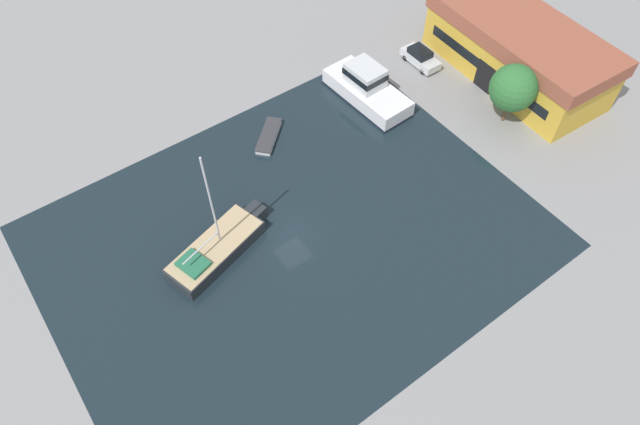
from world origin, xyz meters
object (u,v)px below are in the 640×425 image
(warehouse_building, at_px, (518,50))
(motor_cruiser, at_px, (367,88))
(parked_car, at_px, (420,57))
(small_dinghy, at_px, (269,136))
(quay_tree_near_building, at_px, (513,88))
(sailboat_moored, at_px, (217,248))

(warehouse_building, xyz_separation_m, motor_cruiser, (-5.87, -14.31, -1.64))
(parked_car, xyz_separation_m, small_dinghy, (-0.12, -18.60, -0.56))
(motor_cruiser, distance_m, small_dinghy, 10.82)
(quay_tree_near_building, bearing_deg, warehouse_building, 126.25)
(motor_cruiser, bearing_deg, small_dinghy, 172.14)
(quay_tree_near_building, bearing_deg, parked_car, -176.15)
(warehouse_building, relative_size, motor_cruiser, 2.04)
(quay_tree_near_building, relative_size, parked_car, 1.36)
(warehouse_building, relative_size, quay_tree_near_building, 3.21)
(quay_tree_near_building, xyz_separation_m, small_dinghy, (-11.06, -19.34, -3.58))
(parked_car, distance_m, sailboat_moored, 29.85)
(quay_tree_near_building, relative_size, motor_cruiser, 0.64)
(parked_car, relative_size, motor_cruiser, 0.47)
(warehouse_building, xyz_separation_m, parked_car, (-6.76, -6.43, -2.11))
(warehouse_building, bearing_deg, small_dinghy, -102.52)
(quay_tree_near_building, bearing_deg, motor_cruiser, -139.40)
(warehouse_building, bearing_deg, parked_car, -133.55)
(quay_tree_near_building, bearing_deg, sailboat_moored, -95.41)
(quay_tree_near_building, height_order, parked_car, quay_tree_near_building)
(warehouse_building, relative_size, small_dinghy, 4.46)
(small_dinghy, bearing_deg, parked_car, -132.54)
(quay_tree_near_building, xyz_separation_m, parked_car, (-10.93, -0.74, -3.02))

